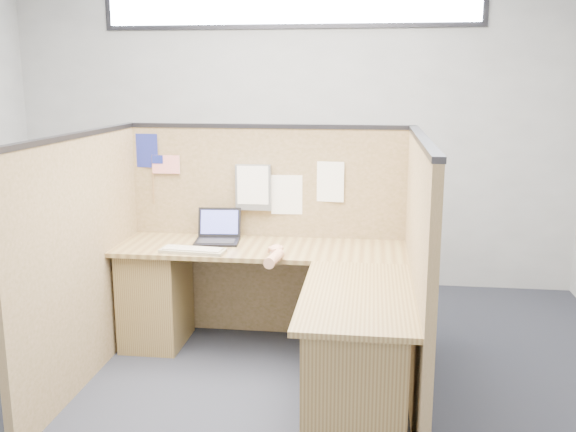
# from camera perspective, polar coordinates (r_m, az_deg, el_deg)

# --- Properties ---
(floor) EXTENTS (5.00, 5.00, 0.00)m
(floor) POSITION_cam_1_polar(r_m,az_deg,el_deg) (3.97, -4.09, -15.49)
(floor) COLOR #20222E
(floor) RESTS_ON ground
(wall_back) EXTENTS (5.00, 0.00, 5.00)m
(wall_back) POSITION_cam_1_polar(r_m,az_deg,el_deg) (5.76, 0.20, 7.74)
(wall_back) COLOR gray
(wall_back) RESTS_ON floor
(wall_front) EXTENTS (5.00, 0.00, 5.00)m
(wall_front) POSITION_cam_1_polar(r_m,az_deg,el_deg) (1.47, -22.85, -6.32)
(wall_front) COLOR gray
(wall_front) RESTS_ON floor
(clerestory_window) EXTENTS (3.30, 0.04, 0.38)m
(clerestory_window) POSITION_cam_1_polar(r_m,az_deg,el_deg) (5.76, 0.19, 18.21)
(clerestory_window) COLOR #232328
(clerestory_window) RESTS_ON wall_back
(cubicle_partitions) EXTENTS (2.06, 1.83, 1.53)m
(cubicle_partitions) POSITION_cam_1_polar(r_m,az_deg,el_deg) (4.08, -3.06, -3.11)
(cubicle_partitions) COLOR brown
(cubicle_partitions) RESTS_ON floor
(l_desk) EXTENTS (1.95, 1.75, 0.73)m
(l_desk) POSITION_cam_1_polar(r_m,az_deg,el_deg) (4.04, -0.78, -8.87)
(l_desk) COLOR brown
(l_desk) RESTS_ON floor
(laptop) EXTENTS (0.32, 0.31, 0.22)m
(laptop) POSITION_cam_1_polar(r_m,az_deg,el_deg) (4.49, -6.17, -1.55)
(laptop) COLOR black
(laptop) RESTS_ON l_desk
(keyboard) EXTENTS (0.44, 0.18, 0.03)m
(keyboard) POSITION_cam_1_polar(r_m,az_deg,el_deg) (4.23, -8.47, -3.04)
(keyboard) COLOR gray
(keyboard) RESTS_ON l_desk
(mouse) EXTENTS (0.12, 0.09, 0.04)m
(mouse) POSITION_cam_1_polar(r_m,az_deg,el_deg) (4.11, -1.03, -3.23)
(mouse) COLOR silver
(mouse) RESTS_ON l_desk
(hand_forearm) EXTENTS (0.11, 0.37, 0.08)m
(hand_forearm) POSITION_cam_1_polar(r_m,az_deg,el_deg) (3.98, -1.17, -3.53)
(hand_forearm) COLOR tan
(hand_forearm) RESTS_ON l_desk
(blue_poster) EXTENTS (0.18, 0.02, 0.24)m
(blue_poster) POSITION_cam_1_polar(r_m,az_deg,el_deg) (4.73, -12.52, 5.70)
(blue_poster) COLOR navy
(blue_poster) RESTS_ON cubicle_partitions
(american_flag) EXTENTS (0.21, 0.01, 0.35)m
(american_flag) POSITION_cam_1_polar(r_m,az_deg,el_deg) (4.69, -11.07, 4.38)
(american_flag) COLOR olive
(american_flag) RESTS_ON cubicle_partitions
(file_holder) EXTENTS (0.25, 0.05, 0.32)m
(file_holder) POSITION_cam_1_polar(r_m,az_deg,el_deg) (4.53, -3.09, 2.57)
(file_holder) COLOR slate
(file_holder) RESTS_ON cubicle_partitions
(paper_left) EXTENTS (0.22, 0.02, 0.28)m
(paper_left) POSITION_cam_1_polar(r_m,az_deg,el_deg) (4.53, -0.11, 1.90)
(paper_left) COLOR white
(paper_left) RESTS_ON cubicle_partitions
(paper_right) EXTENTS (0.22, 0.03, 0.28)m
(paper_right) POSITION_cam_1_polar(r_m,az_deg,el_deg) (4.48, 3.59, 3.06)
(paper_right) COLOR white
(paper_right) RESTS_ON cubicle_partitions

